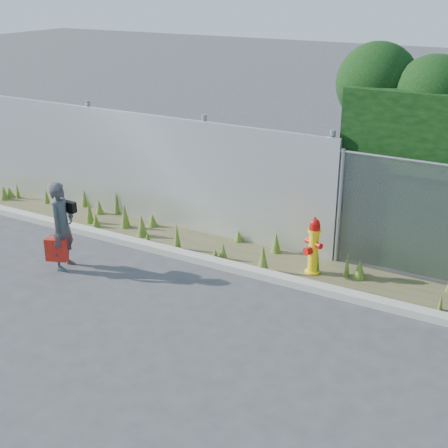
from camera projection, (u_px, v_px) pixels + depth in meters
The scene contains 8 objects.
ground at pixel (194, 323), 9.03m from camera, with size 80.00×80.00×0.00m, color #39383B.
curb at pixel (251, 272), 10.46m from camera, with size 16.00×0.22×0.12m, color #9E9A8F.
weed_strip at pixel (251, 249), 11.14m from camera, with size 16.00×1.27×0.54m.
corrugated_fence at pixel (136, 167), 12.54m from camera, with size 8.50×0.21×2.30m.
fire_hydrant at pixel (313, 247), 10.34m from camera, with size 0.34×0.31×1.02m.
woman at pixel (62, 226), 10.48m from camera, with size 0.56×0.37×1.54m, color #0F635F.
red_tote_bag at pixel (56, 250), 10.51m from camera, with size 0.36×0.13×0.47m.
black_shoulder_bag at pixel (70, 207), 10.50m from camera, with size 0.24×0.10×0.18m.
Camera 1 is at (4.26, -6.61, 4.69)m, focal length 50.00 mm.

